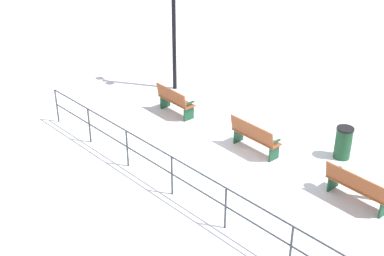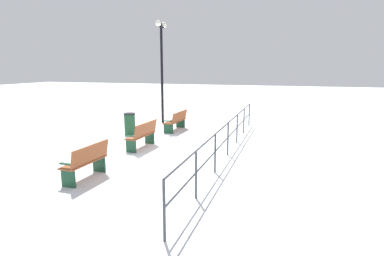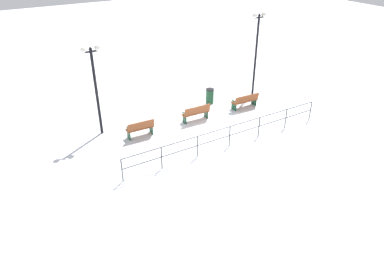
% 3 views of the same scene
% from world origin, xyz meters
% --- Properties ---
extents(ground_plane, '(80.00, 80.00, 0.00)m').
position_xyz_m(ground_plane, '(0.00, 0.00, 0.00)').
color(ground_plane, white).
rests_on(ground_plane, ground).
extents(bench_nearest, '(0.60, 1.68, 0.90)m').
position_xyz_m(bench_nearest, '(-0.02, -3.35, 0.46)').
color(bench_nearest, brown).
rests_on(bench_nearest, ground).
extents(bench_second, '(0.54, 1.60, 0.96)m').
position_xyz_m(bench_second, '(0.04, 0.00, 0.50)').
color(bench_second, brown).
rests_on(bench_second, ground).
extents(bench_third, '(0.56, 1.44, 0.95)m').
position_xyz_m(bench_third, '(-0.01, 3.35, 0.49)').
color(bench_third, brown).
rests_on(bench_third, ground).
extents(lamppost_middle, '(0.29, 0.95, 4.63)m').
position_xyz_m(lamppost_middle, '(1.39, 4.94, 3.14)').
color(lamppost_middle, black).
rests_on(lamppost_middle, ground).
extents(waterfront_railing, '(0.05, 11.05, 1.12)m').
position_xyz_m(waterfront_railing, '(-3.07, -0.00, 0.74)').
color(waterfront_railing, '#383D42').
rests_on(waterfront_railing, ground).
extents(trash_bin, '(0.48, 0.48, 0.94)m').
position_xyz_m(trash_bin, '(1.60, -1.91, 0.47)').
color(trash_bin, '#1E4C2D').
rests_on(trash_bin, ground).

